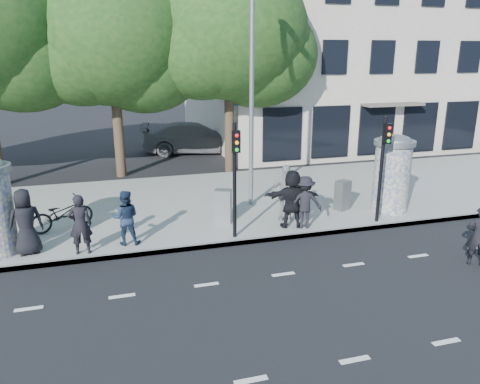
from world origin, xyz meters
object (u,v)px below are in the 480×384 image
object	(u,v)px
traffic_pole_near	(235,169)
ped_c	(126,218)
traffic_pole_far	(383,159)
cabinet_left	(223,206)
ad_column_right	(392,171)
car_right	(194,138)
ped_f	(292,199)
street_lamp	(252,72)
cabinet_right	(342,195)
ped_e	(286,193)
man_road	(479,236)
ped_b	(80,224)
ped_d	(305,202)
bicycle	(62,214)
ped_a	(26,222)

from	to	relation	value
traffic_pole_near	ped_c	bearing A→B (deg)	172.70
traffic_pole_far	cabinet_left	world-z (taller)	traffic_pole_far
ad_column_right	car_right	distance (m)	13.10
traffic_pole_near	ped_f	xyz separation A→B (m)	(1.93, 0.35, -1.16)
street_lamp	cabinet_right	bearing A→B (deg)	-26.25
ped_f	cabinet_left	bearing A→B (deg)	-13.07
ped_e	car_right	distance (m)	12.26
man_road	cabinet_left	size ratio (longest dim) A/B	1.49
ped_b	man_road	world-z (taller)	ped_b
traffic_pole_far	man_road	size ratio (longest dim) A/B	2.09
ad_column_right	ped_e	distance (m)	3.85
ped_d	cabinet_left	bearing A→B (deg)	-11.80
traffic_pole_far	cabinet_left	size ratio (longest dim) A/B	3.13
bicycle	cabinet_right	size ratio (longest dim) A/B	1.85
ped_c	ped_f	distance (m)	5.04
ad_column_right	car_right	xyz separation A→B (m)	(-4.50, 12.29, -0.70)
ped_d	car_right	distance (m)	13.03
ped_b	cabinet_right	bearing A→B (deg)	-169.75
car_right	ped_a	bearing A→B (deg)	159.13
ped_c	ped_d	bearing A→B (deg)	-172.45
ad_column_right	ped_c	size ratio (longest dim) A/B	1.67
ped_e	cabinet_right	xyz separation A→B (m)	(2.29, 0.47, -0.41)
bicycle	ped_d	bearing A→B (deg)	-127.93
ped_b	ped_d	size ratio (longest dim) A/B	1.01
ped_d	man_road	distance (m)	4.87
ped_a	ped_e	world-z (taller)	ped_e
ad_column_right	ped_b	xyz separation A→B (m)	(-10.11, -0.85, -0.55)
street_lamp	cabinet_left	world-z (taller)	street_lamp
ad_column_right	man_road	xyz separation A→B (m)	(-0.10, -4.18, -0.73)
ped_c	bicycle	bearing A→B (deg)	-33.40
cabinet_left	street_lamp	bearing A→B (deg)	69.63
man_road	cabinet_right	distance (m)	4.92
ped_b	ped_f	bearing A→B (deg)	-176.11
ped_d	bicycle	distance (m)	7.50
ped_c	cabinet_right	xyz separation A→B (m)	(7.37, 1.03, -0.27)
man_road	cabinet_left	distance (m)	7.37
ad_column_right	ped_f	xyz separation A→B (m)	(-3.87, -0.55, -0.47)
traffic_pole_far	ped_e	world-z (taller)	traffic_pole_far
ped_d	car_right	xyz separation A→B (m)	(-1.00, 12.99, -0.14)
ped_a	ped_f	bearing A→B (deg)	163.10
bicycle	ped_b	bearing A→B (deg)	174.13
traffic_pole_far	man_road	bearing A→B (deg)	-74.57
traffic_pole_near	man_road	world-z (taller)	traffic_pole_near
cabinet_right	ped_e	bearing A→B (deg)	167.34
ped_f	traffic_pole_far	bearing A→B (deg)	-172.82
street_lamp	cabinet_right	xyz separation A→B (m)	(2.86, -1.41, -4.13)
street_lamp	ped_c	world-z (taller)	street_lamp
traffic_pole_far	ped_e	bearing A→B (deg)	161.34
ped_d	cabinet_left	world-z (taller)	ped_d
traffic_pole_near	traffic_pole_far	size ratio (longest dim) A/B	1.00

